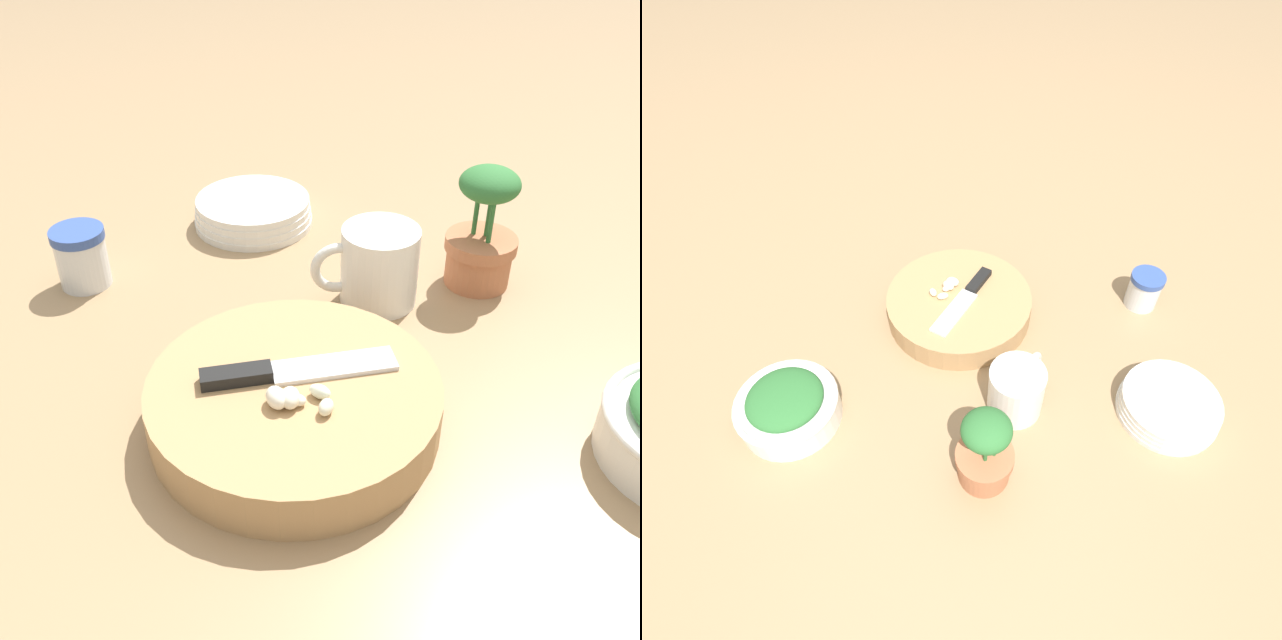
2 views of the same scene
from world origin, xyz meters
TOP-DOWN VIEW (x-y plane):
  - ground_plane at (0.00, 0.00)m, footprint 5.00×5.00m
  - cutting_board at (0.05, -0.08)m, footprint 0.29×0.29m
  - chef_knife at (0.04, -0.08)m, footprint 0.12×0.18m
  - garlic_cloves at (0.08, -0.10)m, footprint 0.06×0.06m
  - spice_jar at (-0.32, -0.11)m, footprint 0.07×0.07m
  - coffee_mug at (-0.04, 0.13)m, footprint 0.10×0.12m
  - plate_stack at (-0.30, 0.15)m, footprint 0.17×0.17m
  - potted_herb at (0.01, 0.26)m, footprint 0.09×0.09m

SIDE VIEW (x-z plane):
  - ground_plane at x=0.00m, z-range 0.00..0.00m
  - plate_stack at x=-0.30m, z-range 0.00..0.04m
  - cutting_board at x=0.05m, z-range 0.00..0.05m
  - spice_jar at x=-0.32m, z-range 0.00..0.08m
  - coffee_mug at x=-0.04m, z-range 0.00..0.10m
  - chef_knife at x=0.04m, z-range 0.05..0.06m
  - garlic_cloves at x=0.08m, z-range 0.05..0.07m
  - potted_herb at x=0.01m, z-range -0.01..0.14m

